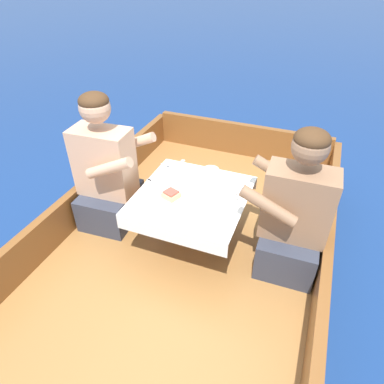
% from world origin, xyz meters
% --- Properties ---
extents(ground_plane, '(60.00, 60.00, 0.00)m').
position_xyz_m(ground_plane, '(0.00, 0.00, 0.00)').
color(ground_plane, navy).
extents(boat_deck, '(1.83, 2.84, 0.26)m').
position_xyz_m(boat_deck, '(0.00, 0.00, 0.13)').
color(boat_deck, '#9E6B38').
rests_on(boat_deck, ground_plane).
extents(gunwale_port, '(0.06, 2.84, 0.28)m').
position_xyz_m(gunwale_port, '(-0.89, 0.00, 0.40)').
color(gunwale_port, brown).
rests_on(gunwale_port, boat_deck).
extents(gunwale_starboard, '(0.06, 2.84, 0.28)m').
position_xyz_m(gunwale_starboard, '(0.89, 0.00, 0.40)').
color(gunwale_starboard, brown).
rests_on(gunwale_starboard, boat_deck).
extents(bow_coaming, '(1.71, 0.06, 0.32)m').
position_xyz_m(bow_coaming, '(0.00, 1.39, 0.42)').
color(bow_coaming, brown).
rests_on(bow_coaming, boat_deck).
extents(cockpit_table, '(0.71, 0.73, 0.40)m').
position_xyz_m(cockpit_table, '(0.00, 0.02, 0.62)').
color(cockpit_table, '#B2B2B7').
rests_on(cockpit_table, boat_deck).
extents(person_port, '(0.54, 0.46, 1.00)m').
position_xyz_m(person_port, '(-0.65, 0.03, 0.67)').
color(person_port, '#333847').
rests_on(person_port, boat_deck).
extents(person_starboard, '(0.53, 0.45, 0.97)m').
position_xyz_m(person_starboard, '(0.65, 0.05, 0.65)').
color(person_starboard, '#333847').
rests_on(person_starboard, boat_deck).
extents(plate_sandwich, '(0.22, 0.22, 0.01)m').
position_xyz_m(plate_sandwich, '(-0.11, -0.07, 0.67)').
color(plate_sandwich, white).
rests_on(plate_sandwich, cockpit_table).
extents(plate_bread, '(0.19, 0.19, 0.01)m').
position_xyz_m(plate_bread, '(0.05, 0.09, 0.67)').
color(plate_bread, white).
rests_on(plate_bread, cockpit_table).
extents(sandwich, '(0.12, 0.12, 0.05)m').
position_xyz_m(sandwich, '(-0.11, -0.07, 0.70)').
color(sandwich, '#E0BC7F').
rests_on(sandwich, plate_sandwich).
extents(bowl_port_near, '(0.12, 0.12, 0.04)m').
position_xyz_m(bowl_port_near, '(0.15, -0.09, 0.69)').
color(bowl_port_near, white).
rests_on(bowl_port_near, cockpit_table).
extents(bowl_starboard_near, '(0.13, 0.13, 0.04)m').
position_xyz_m(bowl_starboard_near, '(-0.11, 0.20, 0.69)').
color(bowl_starboard_near, white).
rests_on(bowl_starboard_near, cockpit_table).
extents(bowl_center_far, '(0.12, 0.12, 0.04)m').
position_xyz_m(bowl_center_far, '(0.03, 0.30, 0.69)').
color(bowl_center_far, white).
rests_on(bowl_center_far, cockpit_table).
extents(coffee_cup_port, '(0.11, 0.08, 0.07)m').
position_xyz_m(coffee_cup_port, '(0.25, 0.06, 0.70)').
color(coffee_cup_port, white).
rests_on(coffee_cup_port, cockpit_table).
extents(coffee_cup_starboard, '(0.11, 0.08, 0.06)m').
position_xyz_m(coffee_cup_starboard, '(0.12, -0.23, 0.69)').
color(coffee_cup_starboard, white).
rests_on(coffee_cup_starboard, cockpit_table).
extents(utensil_knife_port, '(0.17, 0.06, 0.00)m').
position_xyz_m(utensil_knife_port, '(-0.28, 0.28, 0.67)').
color(utensil_knife_port, silver).
rests_on(utensil_knife_port, cockpit_table).
extents(utensil_knife_starboard, '(0.12, 0.14, 0.00)m').
position_xyz_m(utensil_knife_starboard, '(-0.06, -0.26, 0.67)').
color(utensil_knife_starboard, silver).
rests_on(utensil_knife_starboard, cockpit_table).
extents(utensil_fork_port, '(0.17, 0.07, 0.00)m').
position_xyz_m(utensil_fork_port, '(-0.29, 0.06, 0.67)').
color(utensil_fork_port, silver).
rests_on(utensil_fork_port, cockpit_table).
extents(utensil_spoon_port, '(0.15, 0.11, 0.01)m').
position_xyz_m(utensil_spoon_port, '(-0.25, -0.23, 0.67)').
color(utensil_spoon_port, silver).
rests_on(utensil_spoon_port, cockpit_table).
extents(utensil_spoon_starboard, '(0.10, 0.15, 0.01)m').
position_xyz_m(utensil_spoon_starboard, '(-0.24, 0.37, 0.67)').
color(utensil_spoon_starboard, silver).
rests_on(utensil_spoon_starboard, cockpit_table).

